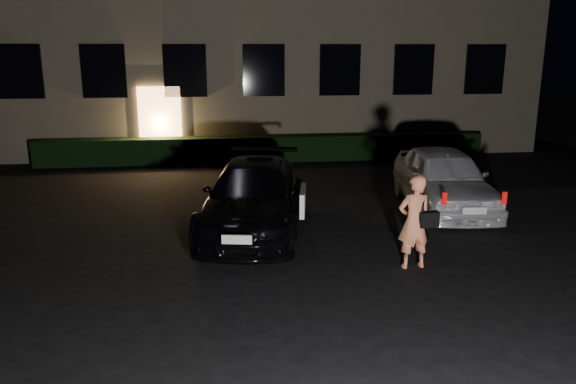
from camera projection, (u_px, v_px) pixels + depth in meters
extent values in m
plane|color=black|center=(322.00, 287.00, 9.01)|extent=(80.00, 80.00, 0.00)
cube|color=#EEAE6C|center=(160.00, 124.00, 18.79)|extent=(1.40, 0.10, 2.50)
cube|color=black|center=(20.00, 72.00, 17.84)|extent=(1.40, 0.10, 1.70)
cube|color=black|center=(104.00, 71.00, 18.15)|extent=(1.40, 0.10, 1.70)
cube|color=black|center=(185.00, 71.00, 18.46)|extent=(1.40, 0.10, 1.70)
cube|color=black|center=(264.00, 71.00, 18.78)|extent=(1.40, 0.10, 1.70)
cube|color=black|center=(340.00, 70.00, 19.09)|extent=(1.40, 0.10, 1.70)
cube|color=black|center=(413.00, 70.00, 19.40)|extent=(1.40, 0.10, 1.70)
cube|color=black|center=(485.00, 69.00, 19.72)|extent=(1.40, 0.10, 1.70)
cube|color=black|center=(266.00, 149.00, 18.99)|extent=(15.00, 0.70, 0.85)
imported|color=black|center=(254.00, 196.00, 11.79)|extent=(2.79, 5.10, 1.40)
cube|color=white|center=(303.00, 200.00, 10.83)|extent=(0.27, 1.00, 0.47)
cube|color=silver|center=(237.00, 239.00, 9.39)|extent=(0.51, 0.13, 0.16)
imported|color=silver|center=(444.00, 179.00, 13.26)|extent=(2.12, 4.43, 1.46)
cube|color=red|center=(444.00, 199.00, 11.24)|extent=(0.09, 0.06, 0.24)
cube|color=red|center=(504.00, 198.00, 11.28)|extent=(0.09, 0.06, 0.24)
cube|color=silver|center=(474.00, 211.00, 11.26)|extent=(0.49, 0.09, 0.14)
imported|color=#ED845A|center=(414.00, 222.00, 9.63)|extent=(0.65, 0.47, 1.66)
cube|color=black|center=(429.00, 219.00, 9.56)|extent=(0.35, 0.19, 0.26)
cube|color=black|center=(423.00, 198.00, 9.47)|extent=(0.04, 0.06, 0.52)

